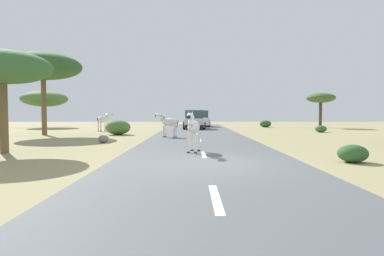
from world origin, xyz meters
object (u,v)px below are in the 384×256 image
Objects in this scene: bush_1 at (351,153)px; rock_2 at (102,139)px; tree_5 at (1,68)px; bush_0 at (117,127)px; zebra_1 at (102,120)px; bush_3 at (264,124)px; car_0 at (198,119)px; tree_1 at (42,67)px; tree_3 at (43,99)px; tree_4 at (319,98)px; bush_2 at (320,129)px; zebra_2 at (167,122)px; zebra_0 at (192,128)px; car_1 at (193,120)px.

bush_1 reaches higher than rock_2.
bush_0 is at bearing 78.86° from tree_5.
zebra_1 reaches higher than bush_3.
bush_3 is at bearing 56.55° from zebra_1.
bush_3 is at bearing -12.15° from car_0.
tree_1 is 1.20× the size of tree_3.
tree_4 is at bearing 24.50° from tree_1.
bush_3 is at bearing 33.24° from tree_1.
tree_1 is 13.10m from tree_3.
tree_4 is at bearing 47.62° from zebra_1.
tree_1 is at bearing -146.76° from bush_3.
zebra_1 is 0.41× the size of tree_5.
bush_1 is at bearing -108.52° from bush_2.
bush_3 is (15.14, 22.03, -2.91)m from tree_5.
bush_0 is (2.24, -4.49, -0.45)m from zebra_1.
bush_1 is at bearing -109.47° from tree_4.
zebra_1 is at bearing -163.76° from tree_4.
tree_5 is at bearing -134.56° from tree_4.
tree_3 is at bearing 111.05° from tree_5.
car_0 is at bearing 12.89° from zebra_2.
zebra_1 is 21.71m from tree_4.
tree_4 is 8.75m from bush_2.
car_0 is at bearing 171.33° from bush_3.
tree_5 is at bearing -121.94° from rock_2.
bush_2 is (5.17, 15.45, -0.01)m from bush_1.
tree_4 is (28.99, -1.06, 0.01)m from tree_3.
rock_2 is (-14.86, -8.86, -0.07)m from bush_2.
bush_0 is 17.57m from bush_3.
bush_1 is (15.43, -12.41, -4.47)m from tree_1.
zebra_2 is at bearing -101.80° from car_0.
zebra_0 is 1.35× the size of bush_3.
car_0 is at bearing 4.07° from tree_3.
tree_4 reaches higher than car_0.
car_0 is (8.31, 8.28, -0.12)m from zebra_1.
tree_1 is 1.44× the size of tree_5.
tree_1 is (-10.53, -7.82, 3.90)m from car_1.
tree_3 is at bearing 130.62° from bush_1.
bush_1 is 1.03× the size of bush_2.
tree_5 is 10.89m from bush_0.
zebra_1 reaches higher than bush_0.
zebra_0 reaches higher than bush_3.
tree_3 is at bearing -14.23° from car_1.
tree_1 is 6.63m from bush_0.
tree_3 is at bearing 114.40° from tree_1.
tree_4 is at bearing 42.86° from rock_2.
tree_3 is at bearing -43.39° from zebra_0.
zebra_0 is 24.87m from tree_4.
zebra_0 reaches higher than zebra_2.
bush_3 is (7.03, -1.07, -0.48)m from car_0.
rock_2 is at bearing 70.54° from car_1.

